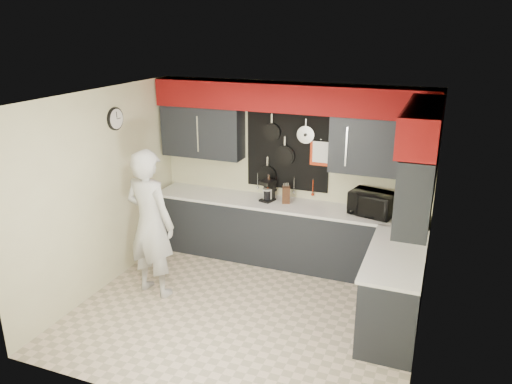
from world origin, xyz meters
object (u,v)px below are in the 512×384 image
at_px(knife_block, 286,195).
at_px(utensil_crock, 267,195).
at_px(coffee_maker, 268,190).
at_px(microwave, 372,203).
at_px(person, 150,223).

bearing_deg(knife_block, utensil_crock, 160.83).
bearing_deg(coffee_maker, microwave, 15.61).
height_order(coffee_maker, person, person).
distance_m(microwave, coffee_maker, 1.49).
bearing_deg(utensil_crock, person, -125.26).
relative_size(knife_block, utensil_crock, 1.38).
distance_m(coffee_maker, person, 1.81).
xyz_separation_m(knife_block, person, (-1.32, -1.46, -0.08)).
distance_m(microwave, person, 2.92).
bearing_deg(person, microwave, -140.24).
distance_m(utensil_crock, coffee_maker, 0.07).
relative_size(knife_block, person, 0.13).
xyz_separation_m(knife_block, utensil_crock, (-0.28, 0.00, -0.03)).
distance_m(knife_block, coffee_maker, 0.28).
height_order(utensil_crock, coffee_maker, coffee_maker).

